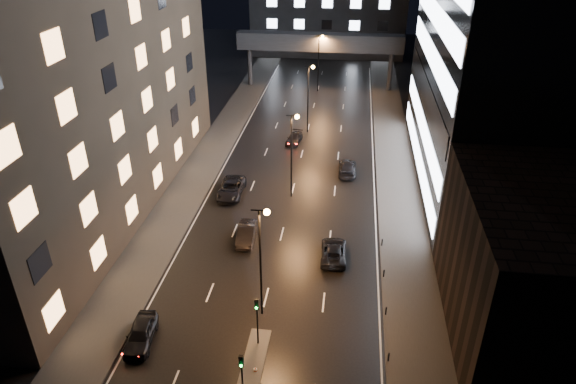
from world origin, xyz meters
name	(u,v)px	position (x,y,z in m)	size (l,w,h in m)	color
ground	(302,154)	(0.00, 40.00, 0.00)	(160.00, 160.00, 0.00)	black
sidewalk_left	(204,164)	(-12.50, 35.00, 0.07)	(5.00, 110.00, 0.15)	#383533
sidewalk_right	(396,175)	(12.50, 35.00, 0.07)	(5.00, 110.00, 0.15)	#383533
building_left	(56,22)	(-22.50, 24.00, 20.00)	(15.00, 48.00, 40.00)	#2D2319
building_right_low	(525,267)	(20.00, 9.00, 6.00)	(10.00, 18.00, 12.00)	black
skybridge	(320,43)	(0.00, 70.00, 8.34)	(30.00, 3.00, 10.00)	#333335
median_island	(252,369)	(0.30, 2.00, 0.07)	(1.60, 8.00, 0.15)	#383533
traffic_signal_near	(257,314)	(0.30, 4.49, 3.09)	(0.28, 0.34, 4.40)	black
traffic_signal_far	(242,372)	(0.30, -1.01, 3.09)	(0.28, 0.34, 4.40)	black
bollard_row	(387,333)	(10.20, 6.50, 0.45)	(0.12, 25.12, 0.90)	black
streetlight_near	(262,249)	(0.16, 8.00, 6.50)	(1.45, 0.50, 10.15)	black
streetlight_mid_a	(293,146)	(0.16, 28.00, 6.50)	(1.45, 0.50, 10.15)	black
streetlight_mid_b	(309,90)	(0.16, 48.00, 6.50)	(1.45, 0.50, 10.15)	black
streetlight_far	(319,56)	(0.16, 68.00, 6.50)	(1.45, 0.50, 10.15)	black
car_away_a	(141,334)	(-8.74, 3.68, 0.81)	(1.91, 4.74, 1.62)	black
car_away_b	(246,233)	(-3.41, 18.46, 0.79)	(1.67, 4.78, 1.58)	black
car_away_c	(231,188)	(-7.06, 27.57, 0.82)	(2.73, 5.93, 1.65)	black
car_away_d	(294,139)	(-1.50, 43.68, 0.64)	(1.80, 4.42, 1.28)	black
car_toward_a	(334,251)	(5.51, 16.58, 0.72)	(2.38, 5.16, 1.44)	black
car_toward_b	(347,168)	(6.32, 34.91, 0.77)	(2.16, 5.32, 1.54)	black
cone_a	(255,370)	(0.58, 1.81, 0.25)	(0.32, 0.32, 0.49)	#E43D0C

